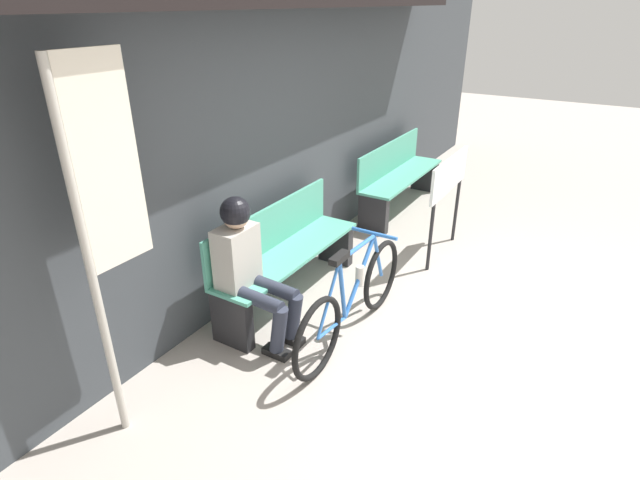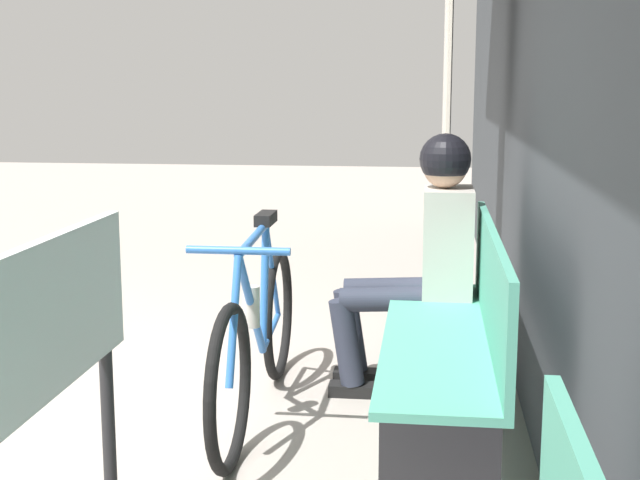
# 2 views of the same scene
# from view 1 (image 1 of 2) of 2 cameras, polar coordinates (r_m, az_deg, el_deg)

# --- Properties ---
(ground_plane) EXTENTS (24.00, 24.00, 0.00)m
(ground_plane) POSITION_cam_1_polar(r_m,az_deg,el_deg) (4.19, 21.03, -12.78)
(ground_plane) COLOR #ADA399
(storefront_wall) EXTENTS (12.00, 0.56, 3.20)m
(storefront_wall) POSITION_cam_1_polar(r_m,az_deg,el_deg) (4.38, -7.61, 14.63)
(storefront_wall) COLOR #3D4247
(storefront_wall) RESTS_ON ground_plane
(park_bench_near) EXTENTS (1.74, 0.42, 0.87)m
(park_bench_near) POSITION_cam_1_polar(r_m,az_deg,el_deg) (4.50, -3.98, -1.82)
(park_bench_near) COLOR #51A88E
(park_bench_near) RESTS_ON ground_plane
(bicycle) EXTENTS (1.70, 0.40, 0.86)m
(bicycle) POSITION_cam_1_polar(r_m,az_deg,el_deg) (3.98, 3.79, -6.82)
(bicycle) COLOR black
(bicycle) RESTS_ON ground_plane
(person_seated) EXTENTS (0.34, 0.64, 1.20)m
(person_seated) POSITION_cam_1_polar(r_m,az_deg,el_deg) (3.84, -8.24, -2.46)
(person_seated) COLOR #2D3342
(person_seated) RESTS_ON ground_plane
(park_bench_far) EXTENTS (1.79, 0.42, 0.87)m
(park_bench_far) POSITION_cam_1_polar(r_m,az_deg,el_deg) (6.59, 8.97, 7.06)
(park_bench_far) COLOR #51A88E
(park_bench_far) RESTS_ON ground_plane
(banner_pole) EXTENTS (0.45, 0.05, 2.28)m
(banner_pole) POSITION_cam_1_polar(r_m,az_deg,el_deg) (2.95, -23.76, 3.64)
(banner_pole) COLOR #B7B2A8
(banner_pole) RESTS_ON ground_plane
(signboard) EXTENTS (1.03, 0.04, 1.08)m
(signboard) POSITION_cam_1_polar(r_m,az_deg,el_deg) (5.28, 14.51, 6.46)
(signboard) COLOR #232326
(signboard) RESTS_ON ground_plane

